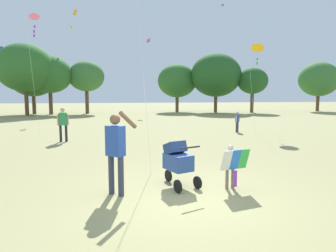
{
  "coord_description": "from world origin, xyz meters",
  "views": [
    {
      "loc": [
        -1.12,
        -5.56,
        2.09
      ],
      "look_at": [
        -0.05,
        1.54,
        1.3
      ],
      "focal_mm": 31.89,
      "sensor_mm": 36.0,
      "label": 1
    }
  ],
  "objects_px": {
    "kite_orange_delta": "(257,48)",
    "stroller": "(178,160)",
    "person_sitting_far": "(237,120)",
    "person_adult_flyer": "(116,147)",
    "child_with_butterfly_kite": "(231,162)",
    "person_red_shirt": "(63,122)",
    "kite_green_novelty": "(34,19)"
  },
  "relations": [
    {
      "from": "person_adult_flyer",
      "to": "person_sitting_far",
      "type": "bearing_deg",
      "value": 55.83
    },
    {
      "from": "person_adult_flyer",
      "to": "person_red_shirt",
      "type": "bearing_deg",
      "value": 108.54
    },
    {
      "from": "person_red_shirt",
      "to": "kite_green_novelty",
      "type": "bearing_deg",
      "value": 123.69
    },
    {
      "from": "stroller",
      "to": "kite_orange_delta",
      "type": "distance_m",
      "value": 11.29
    },
    {
      "from": "stroller",
      "to": "person_red_shirt",
      "type": "xyz_separation_m",
      "value": [
        -3.77,
        6.8,
        0.26
      ]
    },
    {
      "from": "person_adult_flyer",
      "to": "kite_orange_delta",
      "type": "xyz_separation_m",
      "value": [
        7.25,
        9.21,
        3.45
      ]
    },
    {
      "from": "child_with_butterfly_kite",
      "to": "person_sitting_far",
      "type": "height_order",
      "value": "person_sitting_far"
    },
    {
      "from": "kite_green_novelty",
      "to": "stroller",
      "type": "bearing_deg",
      "value": -59.73
    },
    {
      "from": "child_with_butterfly_kite",
      "to": "person_red_shirt",
      "type": "bearing_deg",
      "value": 124.26
    },
    {
      "from": "child_with_butterfly_kite",
      "to": "person_red_shirt",
      "type": "relative_size",
      "value": 0.66
    },
    {
      "from": "person_adult_flyer",
      "to": "person_red_shirt",
      "type": "relative_size",
      "value": 1.19
    },
    {
      "from": "person_red_shirt",
      "to": "person_sitting_far",
      "type": "bearing_deg",
      "value": 12.84
    },
    {
      "from": "person_red_shirt",
      "to": "person_sitting_far",
      "type": "relative_size",
      "value": 1.31
    },
    {
      "from": "person_red_shirt",
      "to": "person_sitting_far",
      "type": "xyz_separation_m",
      "value": [
        8.63,
        1.97,
        -0.21
      ]
    },
    {
      "from": "stroller",
      "to": "kite_orange_delta",
      "type": "xyz_separation_m",
      "value": [
        5.9,
        8.82,
        3.85
      ]
    },
    {
      "from": "stroller",
      "to": "kite_green_novelty",
      "type": "xyz_separation_m",
      "value": [
        -5.4,
        9.26,
        5.07
      ]
    },
    {
      "from": "child_with_butterfly_kite",
      "to": "kite_green_novelty",
      "type": "height_order",
      "value": "kite_green_novelty"
    },
    {
      "from": "kite_orange_delta",
      "to": "kite_green_novelty",
      "type": "xyz_separation_m",
      "value": [
        -11.3,
        0.44,
        1.22
      ]
    },
    {
      "from": "stroller",
      "to": "person_sitting_far",
      "type": "distance_m",
      "value": 10.03
    },
    {
      "from": "stroller",
      "to": "kite_green_novelty",
      "type": "distance_m",
      "value": 11.86
    },
    {
      "from": "kite_orange_delta",
      "to": "stroller",
      "type": "bearing_deg",
      "value": -123.79
    },
    {
      "from": "stroller",
      "to": "person_adult_flyer",
      "type": "bearing_deg",
      "value": -163.93
    },
    {
      "from": "person_adult_flyer",
      "to": "stroller",
      "type": "relative_size",
      "value": 1.57
    },
    {
      "from": "kite_orange_delta",
      "to": "person_sitting_far",
      "type": "relative_size",
      "value": 4.19
    },
    {
      "from": "kite_green_novelty",
      "to": "person_sitting_far",
      "type": "relative_size",
      "value": 5.29
    },
    {
      "from": "kite_green_novelty",
      "to": "person_red_shirt",
      "type": "relative_size",
      "value": 4.03
    },
    {
      "from": "stroller",
      "to": "child_with_butterfly_kite",
      "type": "bearing_deg",
      "value": -18.44
    },
    {
      "from": "kite_green_novelty",
      "to": "person_sitting_far",
      "type": "xyz_separation_m",
      "value": [
        10.27,
        -0.49,
        -5.01
      ]
    },
    {
      "from": "child_with_butterfly_kite",
      "to": "kite_orange_delta",
      "type": "height_order",
      "value": "kite_orange_delta"
    },
    {
      "from": "stroller",
      "to": "person_sitting_far",
      "type": "bearing_deg",
      "value": 60.99
    },
    {
      "from": "person_adult_flyer",
      "to": "person_sitting_far",
      "type": "height_order",
      "value": "person_adult_flyer"
    },
    {
      "from": "kite_orange_delta",
      "to": "person_sitting_far",
      "type": "xyz_separation_m",
      "value": [
        -1.04,
        -0.05,
        -3.8
      ]
    }
  ]
}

